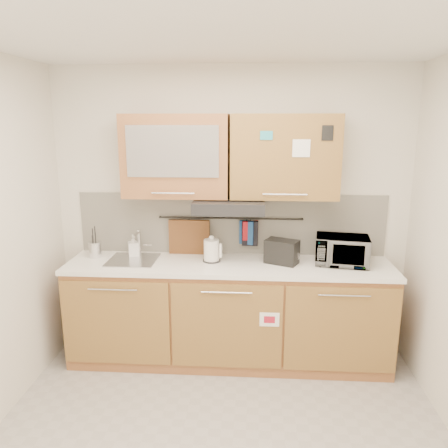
# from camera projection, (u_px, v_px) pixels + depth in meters

# --- Properties ---
(ceiling) EXTENTS (3.20, 3.20, 0.00)m
(ceiling) POSITION_uv_depth(u_px,v_px,m) (217.00, 26.00, 2.24)
(ceiling) COLOR white
(ceiling) RESTS_ON wall_back
(wall_back) EXTENTS (3.20, 0.00, 3.20)m
(wall_back) POSITION_uv_depth(u_px,v_px,m) (231.00, 213.00, 4.00)
(wall_back) COLOR silver
(wall_back) RESTS_ON ground
(base_cabinet) EXTENTS (2.80, 0.64, 0.88)m
(base_cabinet) POSITION_uv_depth(u_px,v_px,m) (229.00, 317.00, 3.91)
(base_cabinet) COLOR #A96D3C
(base_cabinet) RESTS_ON floor
(countertop) EXTENTS (2.82, 0.62, 0.04)m
(countertop) POSITION_uv_depth(u_px,v_px,m) (229.00, 265.00, 3.79)
(countertop) COLOR white
(countertop) RESTS_ON base_cabinet
(backsplash) EXTENTS (2.80, 0.02, 0.56)m
(backsplash) POSITION_uv_depth(u_px,v_px,m) (231.00, 224.00, 4.01)
(backsplash) COLOR silver
(backsplash) RESTS_ON countertop
(upper_cabinets) EXTENTS (1.82, 0.37, 0.70)m
(upper_cabinets) POSITION_uv_depth(u_px,v_px,m) (229.00, 156.00, 3.70)
(upper_cabinets) COLOR #A96D3C
(upper_cabinets) RESTS_ON wall_back
(range_hood) EXTENTS (0.60, 0.46, 0.10)m
(range_hood) POSITION_uv_depth(u_px,v_px,m) (229.00, 205.00, 3.73)
(range_hood) COLOR black
(range_hood) RESTS_ON upper_cabinets
(sink) EXTENTS (0.42, 0.40, 0.26)m
(sink) POSITION_uv_depth(u_px,v_px,m) (133.00, 260.00, 3.86)
(sink) COLOR silver
(sink) RESTS_ON countertop
(utensil_rail) EXTENTS (1.30, 0.02, 0.02)m
(utensil_rail) POSITION_uv_depth(u_px,v_px,m) (230.00, 218.00, 3.96)
(utensil_rail) COLOR black
(utensil_rail) RESTS_ON backsplash
(utensil_crock) EXTENTS (0.12, 0.12, 0.28)m
(utensil_crock) POSITION_uv_depth(u_px,v_px,m) (95.00, 249.00, 3.94)
(utensil_crock) COLOR silver
(utensil_crock) RESTS_ON countertop
(kettle) EXTENTS (0.17, 0.16, 0.24)m
(kettle) POSITION_uv_depth(u_px,v_px,m) (212.00, 251.00, 3.81)
(kettle) COLOR white
(kettle) RESTS_ON countertop
(toaster) EXTENTS (0.32, 0.26, 0.21)m
(toaster) POSITION_uv_depth(u_px,v_px,m) (282.00, 251.00, 3.76)
(toaster) COLOR black
(toaster) RESTS_ON countertop
(microwave) EXTENTS (0.48, 0.36, 0.24)m
(microwave) POSITION_uv_depth(u_px,v_px,m) (342.00, 250.00, 3.73)
(microwave) COLOR #999999
(microwave) RESTS_ON countertop
(soap_bottle) EXTENTS (0.12, 0.12, 0.20)m
(soap_bottle) POSITION_uv_depth(u_px,v_px,m) (133.00, 246.00, 3.94)
(soap_bottle) COLOR #999999
(soap_bottle) RESTS_ON countertop
(cutting_board) EXTENTS (0.38, 0.03, 0.46)m
(cutting_board) POSITION_uv_depth(u_px,v_px,m) (189.00, 245.00, 4.03)
(cutting_board) COLOR brown
(cutting_board) RESTS_ON utensil_rail
(oven_mitt) EXTENTS (0.13, 0.07, 0.22)m
(oven_mitt) POSITION_uv_depth(u_px,v_px,m) (247.00, 233.00, 3.97)
(oven_mitt) COLOR navy
(oven_mitt) RESTS_ON utensil_rail
(dark_pouch) EXTENTS (0.15, 0.05, 0.23)m
(dark_pouch) POSITION_uv_depth(u_px,v_px,m) (250.00, 233.00, 3.96)
(dark_pouch) COLOR black
(dark_pouch) RESTS_ON utensil_rail
(pot_holder) EXTENTS (0.14, 0.07, 0.18)m
(pot_holder) POSITION_uv_depth(u_px,v_px,m) (250.00, 231.00, 3.96)
(pot_holder) COLOR red
(pot_holder) RESTS_ON utensil_rail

